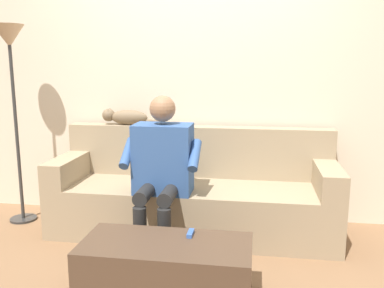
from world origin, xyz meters
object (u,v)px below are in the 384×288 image
couch (194,196)px  cat_on_backrest (125,117)px  remote_blue (190,233)px  floor_lamp (11,59)px  person_solo_seated (162,163)px  coffee_table (166,271)px

couch → cat_on_backrest: cat_on_backrest is taller
remote_blue → floor_lamp: size_ratio=0.06×
couch → remote_blue: size_ratio=21.69×
person_solo_seated → floor_lamp: size_ratio=0.68×
remote_blue → person_solo_seated: bearing=28.0°
couch → remote_blue: bearing=97.5°
couch → cat_on_backrest: 0.97m
cat_on_backrest → floor_lamp: floor_lamp is taller
couch → remote_blue: couch is taller
coffee_table → floor_lamp: floor_lamp is taller
coffee_table → person_solo_seated: 0.93m
couch → coffee_table: bearing=90.0°
couch → floor_lamp: size_ratio=1.35×
person_solo_seated → cat_on_backrest: bearing=-51.0°
coffee_table → floor_lamp: size_ratio=0.59×
cat_on_backrest → remote_blue: cat_on_backrest is taller
couch → cat_on_backrest: (0.68, -0.25, 0.65)m
couch → person_solo_seated: 0.54m
remote_blue → floor_lamp: floor_lamp is taller
couch → person_solo_seated: (0.20, 0.34, 0.37)m
coffee_table → remote_blue: 0.27m
couch → coffee_table: (0.00, 1.11, -0.12)m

